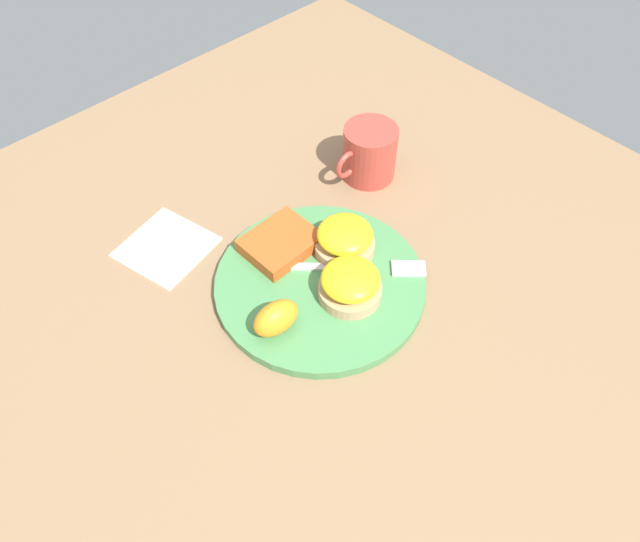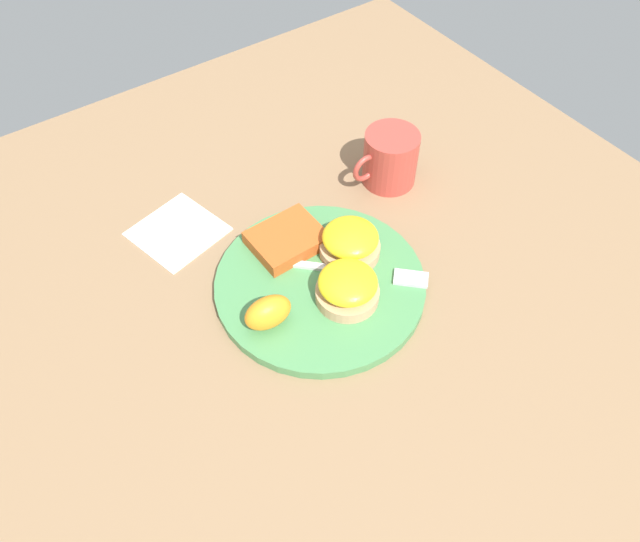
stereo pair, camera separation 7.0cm
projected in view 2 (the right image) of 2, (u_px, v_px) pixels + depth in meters
The scene contains 9 objects.
ground_plane at pixel (320, 287), 0.82m from camera, with size 1.10×1.10×0.00m, color #846647.
plate at pixel (320, 284), 0.81m from camera, with size 0.27×0.27×0.01m, color #47844C.
sandwich_benedict_left at pixel (348, 287), 0.77m from camera, with size 0.08×0.08×0.05m.
sandwich_benedict_right at pixel (350, 242), 0.82m from camera, with size 0.08×0.08×0.05m.
hashbrown_patty at pixel (288, 239), 0.84m from camera, with size 0.09×0.08×0.02m, color #B64F1E.
orange_wedge at pixel (268, 313), 0.75m from camera, with size 0.06×0.04×0.04m, color orange.
fork at pixel (357, 272), 0.81m from camera, with size 0.17×0.16×0.00m.
cup at pixel (390, 158), 0.91m from camera, with size 0.11×0.08×0.08m.
napkin at pixel (178, 231), 0.88m from camera, with size 0.11×0.11×0.00m, color white.
Camera 2 is at (0.29, 0.41, 0.65)m, focal length 35.00 mm.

